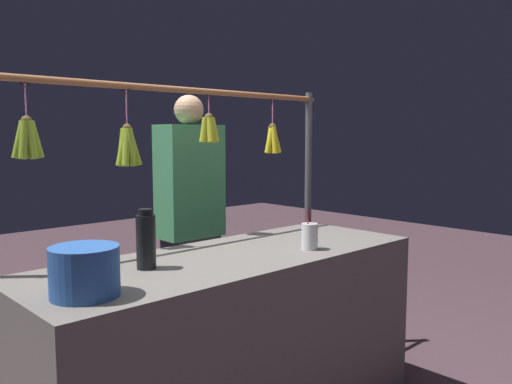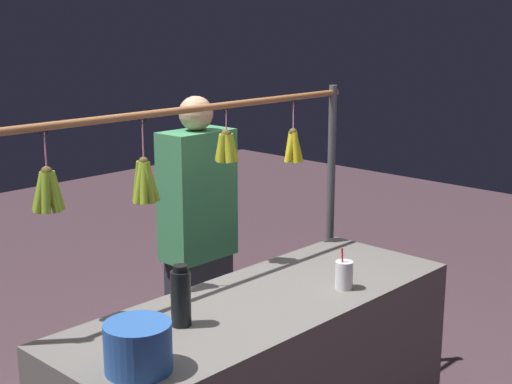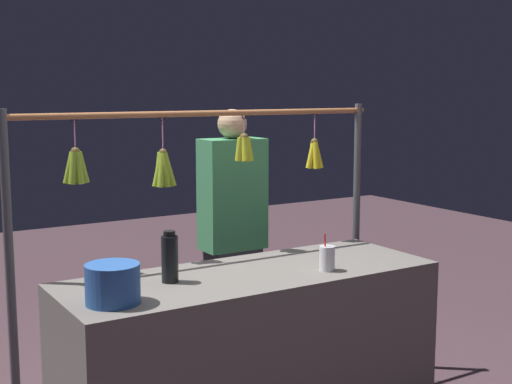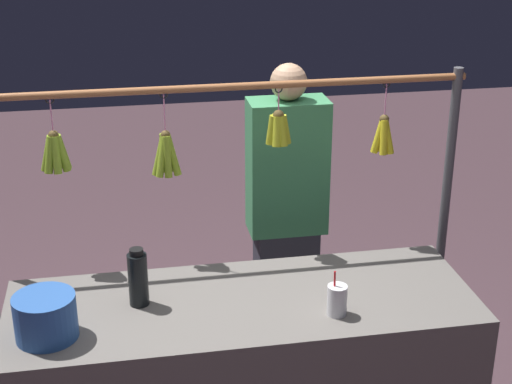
{
  "view_description": "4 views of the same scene",
  "coord_description": "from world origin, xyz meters",
  "px_view_note": "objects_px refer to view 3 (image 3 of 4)",
  "views": [
    {
      "loc": [
        1.52,
        1.77,
        1.39
      ],
      "look_at": [
        -0.15,
        0.0,
        1.12
      ],
      "focal_mm": 36.82,
      "sensor_mm": 36.0,
      "label": 1
    },
    {
      "loc": [
        2.16,
        2.0,
        2.02
      ],
      "look_at": [
        0.04,
        0.0,
        1.33
      ],
      "focal_mm": 51.85,
      "sensor_mm": 36.0,
      "label": 2
    },
    {
      "loc": [
        1.77,
        2.91,
        1.75
      ],
      "look_at": [
        -0.03,
        0.0,
        1.25
      ],
      "focal_mm": 49.7,
      "sensor_mm": 36.0,
      "label": 3
    },
    {
      "loc": [
        0.44,
        2.69,
        2.44
      ],
      "look_at": [
        -0.05,
        0.0,
        1.32
      ],
      "focal_mm": 54.23,
      "sensor_mm": 36.0,
      "label": 4
    }
  ],
  "objects_px": {
    "water_bottle": "(170,258)",
    "drink_cup": "(327,258)",
    "blue_bucket": "(113,284)",
    "vendor_person": "(233,243)"
  },
  "relations": [
    {
      "from": "water_bottle",
      "to": "drink_cup",
      "type": "height_order",
      "value": "water_bottle"
    },
    {
      "from": "blue_bucket",
      "to": "drink_cup",
      "type": "relative_size",
      "value": 1.24
    },
    {
      "from": "drink_cup",
      "to": "vendor_person",
      "type": "bearing_deg",
      "value": -90.72
    },
    {
      "from": "water_bottle",
      "to": "vendor_person",
      "type": "height_order",
      "value": "vendor_person"
    },
    {
      "from": "water_bottle",
      "to": "blue_bucket",
      "type": "xyz_separation_m",
      "value": [
        0.35,
        0.18,
        -0.03
      ]
    },
    {
      "from": "blue_bucket",
      "to": "vendor_person",
      "type": "bearing_deg",
      "value": -140.27
    },
    {
      "from": "drink_cup",
      "to": "vendor_person",
      "type": "xyz_separation_m",
      "value": [
        -0.01,
        -0.96,
        -0.11
      ]
    },
    {
      "from": "blue_bucket",
      "to": "drink_cup",
      "type": "xyz_separation_m",
      "value": [
        -1.1,
        0.04,
        -0.02
      ]
    },
    {
      "from": "drink_cup",
      "to": "vendor_person",
      "type": "height_order",
      "value": "vendor_person"
    },
    {
      "from": "water_bottle",
      "to": "blue_bucket",
      "type": "relative_size",
      "value": 1.06
    }
  ]
}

